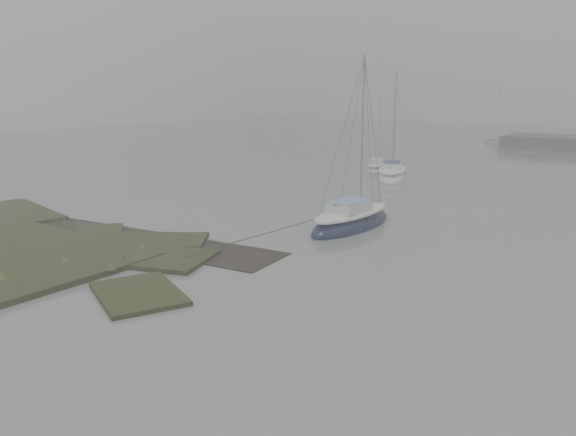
{
  "coord_description": "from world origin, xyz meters",
  "views": [
    {
      "loc": [
        14.65,
        -11.85,
        6.56
      ],
      "look_at": [
        2.37,
        5.36,
        1.8
      ],
      "focal_mm": 35.0,
      "sensor_mm": 36.0,
      "label": 1
    }
  ],
  "objects": [
    {
      "name": "sailboat_main",
      "position": [
        1.5,
        11.99,
        0.28
      ],
      "size": [
        2.32,
        6.42,
        8.96
      ],
      "rotation": [
        0.0,
        0.0,
        -0.04
      ],
      "color": "black",
      "rests_on": "ground"
    },
    {
      "name": "sailboat_white",
      "position": [
        -3.73,
        27.73,
        0.28
      ],
      "size": [
        4.29,
        6.61,
        8.88
      ],
      "rotation": [
        0.0,
        0.0,
        0.39
      ],
      "color": "white",
      "rests_on": "ground"
    },
    {
      "name": "sailboat_far_c",
      "position": [
        -5.19,
        62.82,
        0.23
      ],
      "size": [
        5.52,
        4.21,
        7.56
      ],
      "rotation": [
        0.0,
        0.0,
        1.05
      ],
      "color": "#ABB0B4",
      "rests_on": "ground"
    },
    {
      "name": "ground",
      "position": [
        0.0,
        30.0,
        0.0
      ],
      "size": [
        160.0,
        160.0,
        0.0
      ],
      "primitive_type": "plane",
      "color": "slate",
      "rests_on": "ground"
    },
    {
      "name": "sailboat_far_a",
      "position": [
        -6.81,
        31.38,
        0.21
      ],
      "size": [
        2.95,
        4.99,
        6.69
      ],
      "rotation": [
        0.0,
        0.0,
        0.32
      ],
      "color": "silver",
      "rests_on": "ground"
    }
  ]
}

